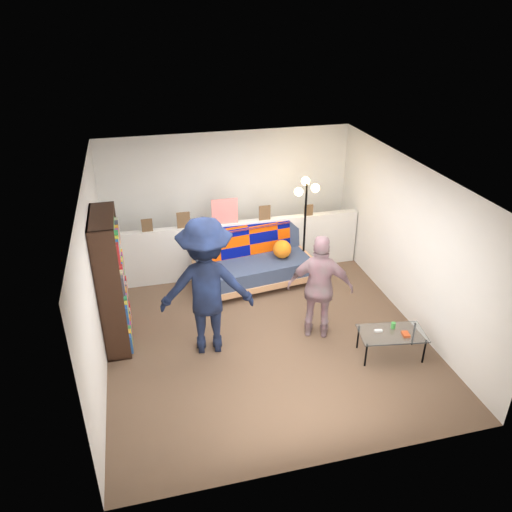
{
  "coord_description": "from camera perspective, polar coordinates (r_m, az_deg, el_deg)",
  "views": [
    {
      "loc": [
        -1.58,
        -5.91,
        4.44
      ],
      "look_at": [
        0.0,
        0.4,
        1.05
      ],
      "focal_mm": 35.0,
      "sensor_mm": 36.0,
      "label": 1
    }
  ],
  "objects": [
    {
      "name": "ground",
      "position": [
        7.56,
        0.74,
        -8.44
      ],
      "size": [
        5.0,
        5.0,
        0.0
      ],
      "primitive_type": "plane",
      "color": "brown",
      "rests_on": "ground"
    },
    {
      "name": "room_shell",
      "position": [
        7.13,
        -0.14,
        4.68
      ],
      "size": [
        4.6,
        5.05,
        2.45
      ],
      "color": "silver",
      "rests_on": "ground"
    },
    {
      "name": "half_wall_ledge",
      "position": [
        8.8,
        -2.21,
        0.92
      ],
      "size": [
        4.45,
        0.15,
        1.0
      ],
      "primitive_type": "cube",
      "color": "silver",
      "rests_on": "ground"
    },
    {
      "name": "ledge_decor",
      "position": [
        8.46,
        -3.77,
        4.79
      ],
      "size": [
        2.97,
        0.02,
        0.45
      ],
      "color": "brown",
      "rests_on": "half_wall_ledge"
    },
    {
      "name": "futon_sofa",
      "position": [
        8.54,
        -0.15,
        -0.71
      ],
      "size": [
        2.1,
        1.2,
        0.86
      ],
      "color": "tan",
      "rests_on": "ground"
    },
    {
      "name": "bookshelf",
      "position": [
        7.14,
        -16.2,
        -3.31
      ],
      "size": [
        0.33,
        0.98,
        1.96
      ],
      "color": "black",
      "rests_on": "ground"
    },
    {
      "name": "coffee_table",
      "position": [
        7.13,
        15.32,
        -8.62
      ],
      "size": [
        0.96,
        0.63,
        0.46
      ],
      "color": "black",
      "rests_on": "ground"
    },
    {
      "name": "floor_lamp",
      "position": [
        8.52,
        5.68,
        5.48
      ],
      "size": [
        0.4,
        0.31,
        1.78
      ],
      "color": "black",
      "rests_on": "ground"
    },
    {
      "name": "person_left",
      "position": [
        6.72,
        -5.68,
        -3.54
      ],
      "size": [
        1.36,
        0.89,
        1.98
      ],
      "primitive_type": "imported",
      "rotation": [
        0.0,
        0.0,
        3.02
      ],
      "color": "black",
      "rests_on": "ground"
    },
    {
      "name": "person_right",
      "position": [
        7.1,
        7.34,
        -3.61
      ],
      "size": [
        1.01,
        0.71,
        1.59
      ],
      "primitive_type": "imported",
      "rotation": [
        0.0,
        0.0,
        2.75
      ],
      "color": "#C47E91",
      "rests_on": "ground"
    }
  ]
}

